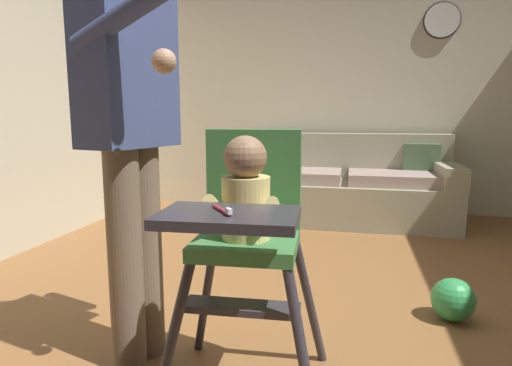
% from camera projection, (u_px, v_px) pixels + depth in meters
% --- Properties ---
extents(ground, '(6.12, 7.02, 0.10)m').
position_uv_depth(ground, '(306.00, 327.00, 2.25)').
color(ground, '#8F5D33').
extents(wall_far, '(5.32, 0.06, 2.60)m').
position_uv_depth(wall_far, '(335.00, 92.00, 4.68)').
color(wall_far, beige).
rests_on(wall_far, ground).
extents(couch, '(2.09, 0.86, 0.86)m').
position_uv_depth(couch, '(345.00, 188.00, 4.30)').
color(couch, '#9A977C').
rests_on(couch, ground).
extents(high_chair, '(0.64, 0.75, 1.00)m').
position_uv_depth(high_chair, '(247.00, 215.00, 1.53)').
color(high_chair, '#353139').
rests_on(high_chair, ground).
extents(adult_standing, '(0.50, 0.58, 1.70)m').
position_uv_depth(adult_standing, '(132.00, 135.00, 1.72)').
color(adult_standing, '#715F4B').
rests_on(adult_standing, ground).
extents(toy_ball, '(0.22, 0.22, 0.22)m').
position_uv_depth(toy_ball, '(453.00, 299.00, 2.20)').
color(toy_ball, green).
rests_on(toy_ball, ground).
extents(wall_clock, '(0.36, 0.04, 0.36)m').
position_uv_depth(wall_clock, '(442.00, 20.00, 4.30)').
color(wall_clock, white).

